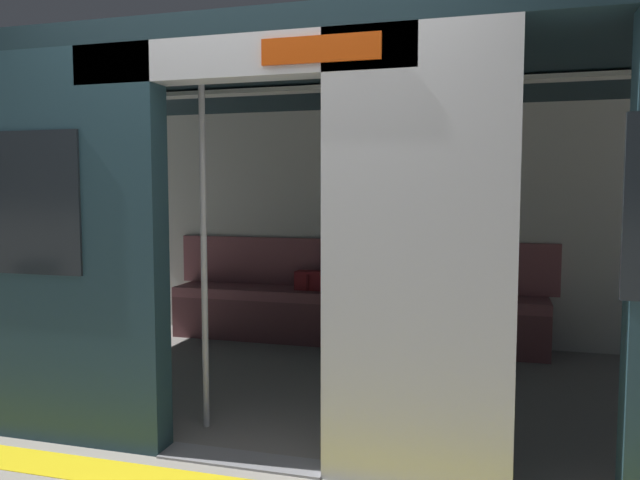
{
  "coord_description": "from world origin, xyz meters",
  "views": [
    {
      "loc": [
        -1.21,
        2.81,
        1.38
      ],
      "look_at": [
        -0.02,
        -1.37,
        1.02
      ],
      "focal_mm": 34.6,
      "sensor_mm": 36.0,
      "label": 1
    }
  ],
  "objects_px": {
    "train_car": "(307,173)",
    "grab_pole_door": "(204,249)",
    "bench_seat": "(350,305)",
    "book": "(402,293)",
    "person_seated": "(356,269)",
    "handbag": "(310,280)",
    "grab_pole_far": "(335,251)"
  },
  "relations": [
    {
      "from": "handbag",
      "to": "grab_pole_far",
      "type": "xyz_separation_m",
      "value": [
        -0.76,
        2.07,
        0.49
      ]
    },
    {
      "from": "train_car",
      "to": "grab_pole_door",
      "type": "xyz_separation_m",
      "value": [
        0.33,
        0.93,
        -0.45
      ]
    },
    {
      "from": "grab_pole_far",
      "to": "bench_seat",
      "type": "bearing_deg",
      "value": -79.42
    },
    {
      "from": "bench_seat",
      "to": "person_seated",
      "type": "relative_size",
      "value": 2.78
    },
    {
      "from": "book",
      "to": "grab_pole_door",
      "type": "bearing_deg",
      "value": 61.99
    },
    {
      "from": "handbag",
      "to": "grab_pole_far",
      "type": "bearing_deg",
      "value": 110.24
    },
    {
      "from": "person_seated",
      "to": "grab_pole_door",
      "type": "height_order",
      "value": "grab_pole_door"
    },
    {
      "from": "bench_seat",
      "to": "person_seated",
      "type": "xyz_separation_m",
      "value": [
        -0.06,
        0.05,
        0.33
      ]
    },
    {
      "from": "bench_seat",
      "to": "grab_pole_far",
      "type": "bearing_deg",
      "value": 100.58
    },
    {
      "from": "train_car",
      "to": "grab_pole_door",
      "type": "relative_size",
      "value": 3.06
    },
    {
      "from": "grab_pole_far",
      "to": "handbag",
      "type": "bearing_deg",
      "value": -69.76
    },
    {
      "from": "bench_seat",
      "to": "handbag",
      "type": "bearing_deg",
      "value": -7.53
    },
    {
      "from": "book",
      "to": "person_seated",
      "type": "bearing_deg",
      "value": 6.69
    },
    {
      "from": "grab_pole_door",
      "to": "person_seated",
      "type": "bearing_deg",
      "value": -102.16
    },
    {
      "from": "train_car",
      "to": "bench_seat",
      "type": "height_order",
      "value": "train_car"
    },
    {
      "from": "train_car",
      "to": "handbag",
      "type": "bearing_deg",
      "value": -74.19
    },
    {
      "from": "train_car",
      "to": "person_seated",
      "type": "xyz_separation_m",
      "value": [
        -0.11,
        -1.09,
        -0.8
      ]
    },
    {
      "from": "handbag",
      "to": "grab_pole_door",
      "type": "relative_size",
      "value": 0.12
    },
    {
      "from": "grab_pole_door",
      "to": "grab_pole_far",
      "type": "distance_m",
      "value": 0.76
    },
    {
      "from": "person_seated",
      "to": "grab_pole_door",
      "type": "xyz_separation_m",
      "value": [
        0.44,
        2.02,
        0.36
      ]
    },
    {
      "from": "train_car",
      "to": "grab_pole_door",
      "type": "height_order",
      "value": "train_car"
    },
    {
      "from": "bench_seat",
      "to": "train_car",
      "type": "bearing_deg",
      "value": 87.55
    },
    {
      "from": "train_car",
      "to": "grab_pole_far",
      "type": "height_order",
      "value": "train_car"
    },
    {
      "from": "bench_seat",
      "to": "grab_pole_far",
      "type": "xyz_separation_m",
      "value": [
        -0.38,
        2.02,
        0.68
      ]
    },
    {
      "from": "person_seated",
      "to": "grab_pole_far",
      "type": "xyz_separation_m",
      "value": [
        -0.32,
        1.97,
        0.36
      ]
    },
    {
      "from": "bench_seat",
      "to": "handbag",
      "type": "xyz_separation_m",
      "value": [
        0.39,
        -0.05,
        0.2
      ]
    },
    {
      "from": "bench_seat",
      "to": "book",
      "type": "xyz_separation_m",
      "value": [
        -0.45,
        -0.04,
        0.12
      ]
    },
    {
      "from": "train_car",
      "to": "grab_pole_door",
      "type": "bearing_deg",
      "value": 70.56
    },
    {
      "from": "train_car",
      "to": "grab_pole_far",
      "type": "relative_size",
      "value": 3.06
    },
    {
      "from": "bench_seat",
      "to": "handbag",
      "type": "distance_m",
      "value": 0.44
    },
    {
      "from": "handbag",
      "to": "book",
      "type": "distance_m",
      "value": 0.84
    },
    {
      "from": "grab_pole_far",
      "to": "book",
      "type": "bearing_deg",
      "value": -92.07
    }
  ]
}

